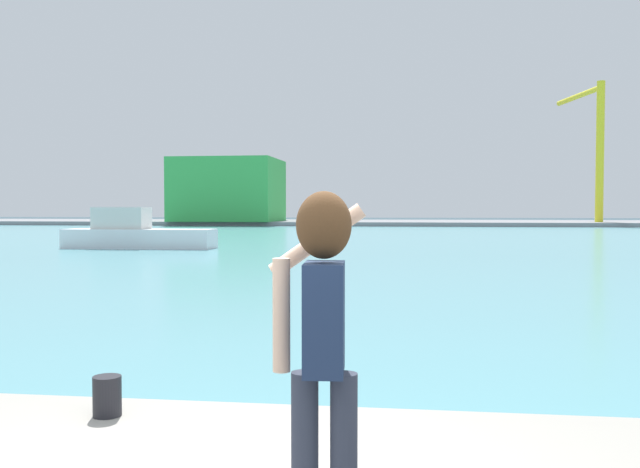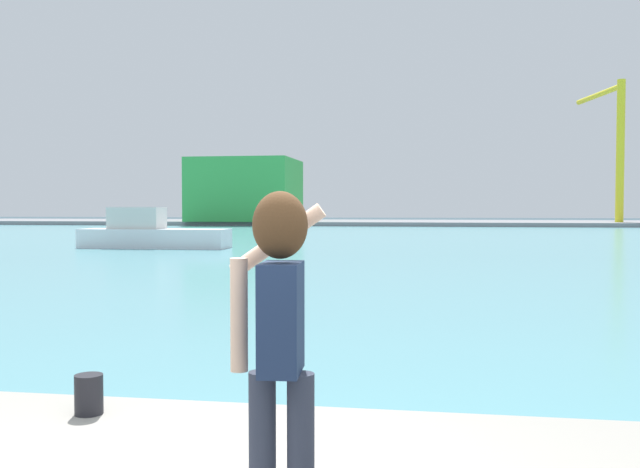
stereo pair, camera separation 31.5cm
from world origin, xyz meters
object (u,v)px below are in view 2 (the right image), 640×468
object	(u,v)px
person_photographer	(279,324)
port_crane	(614,135)
warehouse_left	(246,190)
boat_moored	(151,234)
harbor_bollard	(89,394)

from	to	relation	value
person_photographer	port_crane	size ratio (longest dim) A/B	0.10
person_photographer	warehouse_left	xyz separation A→B (m)	(-24.42, 87.89, 3.00)
port_crane	boat_moored	bearing A→B (deg)	-125.34
harbor_bollard	port_crane	world-z (taller)	port_crane
person_photographer	harbor_bollard	size ratio (longest dim) A/B	5.47
harbor_bollard	port_crane	bearing A→B (deg)	73.68
warehouse_left	port_crane	size ratio (longest dim) A/B	0.77
person_photographer	harbor_bollard	world-z (taller)	person_photographer
harbor_bollard	boat_moored	size ratio (longest dim) A/B	0.04
boat_moored	warehouse_left	size ratio (longest dim) A/B	0.63
boat_moored	warehouse_left	world-z (taller)	warehouse_left
warehouse_left	harbor_bollard	bearing A→B (deg)	-75.38
warehouse_left	port_crane	bearing A→B (deg)	1.53
person_photographer	harbor_bollard	xyz separation A→B (m)	(-1.95, 1.70, -0.91)
person_photographer	warehouse_left	bearing A→B (deg)	11.36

